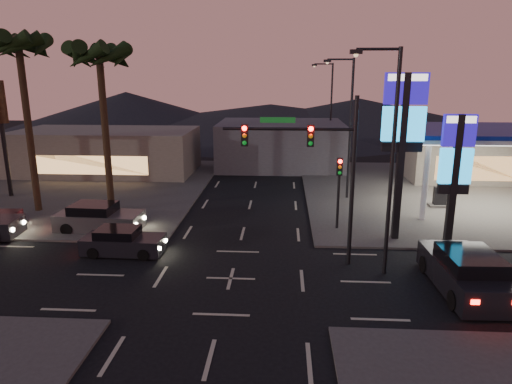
# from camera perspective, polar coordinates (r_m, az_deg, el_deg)

# --- Properties ---
(ground) EXTENTS (140.00, 140.00, 0.00)m
(ground) POSITION_cam_1_polar(r_m,az_deg,el_deg) (20.88, -3.18, -10.75)
(ground) COLOR black
(ground) RESTS_ON ground
(corner_lot_ne) EXTENTS (24.00, 24.00, 0.12)m
(corner_lot_ne) POSITION_cam_1_polar(r_m,az_deg,el_deg) (38.40, 24.30, -0.13)
(corner_lot_ne) COLOR #47443F
(corner_lot_ne) RESTS_ON ground
(corner_lot_nw) EXTENTS (24.00, 24.00, 0.12)m
(corner_lot_nw) POSITION_cam_1_polar(r_m,az_deg,el_deg) (40.25, -23.64, 0.56)
(corner_lot_nw) COLOR #47443F
(corner_lot_nw) RESTS_ON ground
(gas_station) EXTENTS (12.20, 8.20, 5.47)m
(gas_station) POSITION_cam_1_polar(r_m,az_deg,el_deg) (33.90, 27.51, 6.40)
(gas_station) COLOR silver
(gas_station) RESTS_ON ground
(convenience_store) EXTENTS (10.00, 6.00, 4.00)m
(convenience_store) POSITION_cam_1_polar(r_m,az_deg,el_deg) (43.31, 24.77, 3.98)
(convenience_store) COLOR #726B5B
(convenience_store) RESTS_ON ground
(pylon_sign_tall) EXTENTS (2.20, 0.35, 9.00)m
(pylon_sign_tall) POSITION_cam_1_polar(r_m,az_deg,el_deg) (25.17, 17.95, 8.08)
(pylon_sign_tall) COLOR black
(pylon_sign_tall) RESTS_ON ground
(pylon_sign_short) EXTENTS (1.60, 0.35, 7.00)m
(pylon_sign_short) POSITION_cam_1_polar(r_m,az_deg,el_deg) (25.20, 23.71, 3.57)
(pylon_sign_short) COLOR black
(pylon_sign_short) RESTS_ON ground
(traffic_signal_mast) EXTENTS (6.10, 0.39, 8.00)m
(traffic_signal_mast) POSITION_cam_1_polar(r_m,az_deg,el_deg) (21.12, 7.46, 4.36)
(traffic_signal_mast) COLOR black
(traffic_signal_mast) RESTS_ON ground
(pedestal_signal) EXTENTS (0.32, 0.39, 4.30)m
(pedestal_signal) POSITION_cam_1_polar(r_m,az_deg,el_deg) (26.62, 10.34, 1.28)
(pedestal_signal) COLOR black
(pedestal_signal) RESTS_ON ground
(streetlight_near) EXTENTS (2.14, 0.25, 10.00)m
(streetlight_near) POSITION_cam_1_polar(r_m,az_deg,el_deg) (20.52, 16.21, 5.00)
(streetlight_near) COLOR black
(streetlight_near) RESTS_ON ground
(streetlight_mid) EXTENTS (2.14, 0.25, 10.00)m
(streetlight_mid) POSITION_cam_1_polar(r_m,az_deg,el_deg) (33.22, 11.40, 8.71)
(streetlight_mid) COLOR black
(streetlight_mid) RESTS_ON ground
(streetlight_far) EXTENTS (2.14, 0.25, 10.00)m
(streetlight_far) POSITION_cam_1_polar(r_m,az_deg,el_deg) (47.08, 9.12, 10.43)
(streetlight_far) COLOR black
(streetlight_far) RESTS_ON ground
(palm_a) EXTENTS (4.41, 4.41, 10.86)m
(palm_a) POSITION_cam_1_polar(r_m,az_deg,el_deg) (30.43, -18.93, 14.73)
(palm_a) COLOR black
(palm_a) RESTS_ON ground
(palm_b) EXTENTS (4.41, 4.41, 11.46)m
(palm_b) POSITION_cam_1_polar(r_m,az_deg,el_deg) (32.63, -27.44, 14.81)
(palm_b) COLOR black
(palm_b) RESTS_ON ground
(building_far_west) EXTENTS (16.00, 8.00, 4.00)m
(building_far_west) POSITION_cam_1_polar(r_m,az_deg,el_deg) (44.43, -18.14, 4.83)
(building_far_west) COLOR #726B5B
(building_far_west) RESTS_ON ground
(building_far_mid) EXTENTS (12.00, 9.00, 4.40)m
(building_far_mid) POSITION_cam_1_polar(r_m,az_deg,el_deg) (45.26, 3.10, 5.95)
(building_far_mid) COLOR #4C4C51
(building_far_mid) RESTS_ON ground
(hill_left) EXTENTS (40.00, 40.00, 6.00)m
(hill_left) POSITION_cam_1_polar(r_m,az_deg,el_deg) (83.56, -15.83, 9.89)
(hill_left) COLOR black
(hill_left) RESTS_ON ground
(hill_right) EXTENTS (50.00, 50.00, 5.00)m
(hill_right) POSITION_cam_1_polar(r_m,az_deg,el_deg) (80.04, 12.79, 9.54)
(hill_right) COLOR black
(hill_right) RESTS_ON ground
(hill_center) EXTENTS (60.00, 60.00, 4.00)m
(hill_center) POSITION_cam_1_polar(r_m,az_deg,el_deg) (79.09, 1.83, 9.47)
(hill_center) COLOR black
(hill_center) RESTS_ON ground
(car_lane_a_front) EXTENTS (4.21, 1.87, 1.36)m
(car_lane_a_front) POSITION_cam_1_polar(r_m,az_deg,el_deg) (24.32, -16.35, -6.00)
(car_lane_a_front) COLOR black
(car_lane_a_front) RESTS_ON ground
(car_lane_b_front) EXTENTS (5.09, 2.34, 1.63)m
(car_lane_b_front) POSITION_cam_1_polar(r_m,az_deg,el_deg) (28.16, -19.09, -3.14)
(car_lane_b_front) COLOR #4C4C4E
(car_lane_b_front) RESTS_ON ground
(suv_station) EXTENTS (2.52, 5.55, 1.83)m
(suv_station) POSITION_cam_1_polar(r_m,az_deg,el_deg) (21.31, 24.75, -9.10)
(suv_station) COLOR black
(suv_station) RESTS_ON ground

